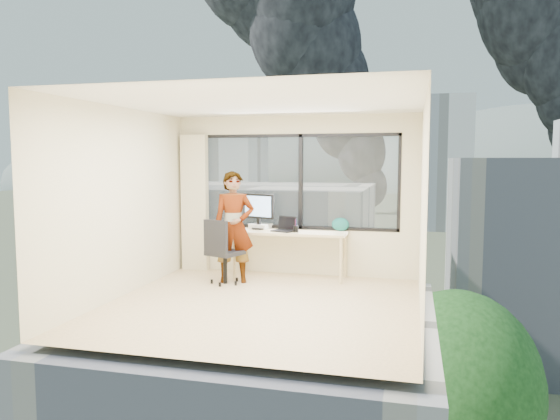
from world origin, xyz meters
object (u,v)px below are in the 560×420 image
(laptop, at_px, (283,225))
(game_console, at_px, (261,226))
(monitor, at_px, (259,211))
(handbag, at_px, (340,224))
(chair, at_px, (225,251))
(desk, at_px, (290,254))
(person, at_px, (234,227))

(laptop, bearing_deg, game_console, 168.27)
(monitor, bearing_deg, handbag, 23.50)
(chair, bearing_deg, laptop, 58.44)
(game_console, xyz_separation_m, laptop, (0.46, -0.30, 0.07))
(chair, relative_size, handbag, 3.67)
(game_console, bearing_deg, chair, -93.48)
(game_console, height_order, handbag, handbag)
(desk, bearing_deg, laptop, -148.80)
(person, relative_size, handbag, 6.20)
(monitor, distance_m, laptop, 0.53)
(desk, xyz_separation_m, chair, (-0.87, -0.65, 0.13))
(desk, relative_size, laptop, 5.12)
(chair, relative_size, person, 0.59)
(desk, height_order, monitor, monitor)
(game_console, distance_m, handbag, 1.33)
(laptop, distance_m, handbag, 0.92)
(desk, relative_size, person, 1.05)
(chair, height_order, game_console, chair)
(desk, relative_size, chair, 1.78)
(game_console, relative_size, laptop, 0.90)
(desk, xyz_separation_m, game_console, (-0.56, 0.24, 0.41))
(person, xyz_separation_m, laptop, (0.67, 0.44, 0.00))
(person, distance_m, monitor, 0.69)
(monitor, height_order, game_console, monitor)
(handbag, bearing_deg, game_console, 174.49)
(desk, height_order, chair, chair)
(chair, height_order, laptop, chair)
(monitor, xyz_separation_m, game_console, (0.00, 0.11, -0.25))
(desk, distance_m, handbag, 0.94)
(game_console, xyz_separation_m, handbag, (1.33, -0.01, 0.07))
(person, xyz_separation_m, monitor, (0.21, 0.63, 0.19))
(chair, distance_m, handbag, 1.89)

